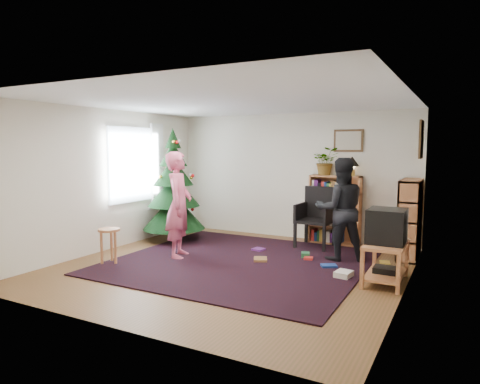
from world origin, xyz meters
The scene contains 23 objects.
floor centered at (0.00, 0.00, 0.00)m, with size 5.00×5.00×0.00m, color brown.
ceiling centered at (0.00, 0.00, 2.50)m, with size 5.00×5.00×0.00m, color white.
wall_back centered at (0.00, 2.50, 1.25)m, with size 5.00×0.02×2.50m, color silver.
wall_front centered at (0.00, -2.50, 1.25)m, with size 5.00×0.02×2.50m, color silver.
wall_left centered at (-2.50, 0.00, 1.25)m, with size 0.02×5.00×2.50m, color silver.
wall_right centered at (2.50, 0.00, 1.25)m, with size 0.02×5.00×2.50m, color silver.
rug centered at (0.00, 0.30, 0.01)m, with size 3.80×3.60×0.02m, color black.
window_pane centered at (-2.47, 0.60, 1.50)m, with size 0.04×1.20×1.40m, color silver.
curtain centered at (-2.43, 1.30, 1.50)m, with size 0.06×0.35×1.60m, color silver.
picture_back centered at (1.15, 2.48, 1.95)m, with size 0.55×0.03×0.42m.
picture_right centered at (2.48, 1.75, 1.95)m, with size 0.03×0.50×0.60m.
christmas_tree centered at (-1.91, 1.14, 0.92)m, with size 1.21×1.21×2.20m.
bookshelf_back centered at (0.96, 2.34, 0.66)m, with size 0.95×0.30×1.30m.
bookshelf_right centered at (2.34, 1.92, 0.66)m, with size 0.30×0.95×1.30m.
tv_stand centered at (2.22, 0.32, 0.33)m, with size 0.50×0.90×0.55m.
crt_tv centered at (2.22, 0.32, 0.78)m, with size 0.49×0.53×0.46m.
armchair centered at (0.74, 1.94, 0.60)m, with size 0.63×0.63×1.10m.
stool centered at (-1.77, -0.73, 0.44)m, with size 0.34×0.34×0.56m.
person_standing centered at (-1.05, 0.12, 0.88)m, with size 0.64×0.42×1.76m, color #D45475.
person_by_chair centered at (1.36, 1.19, 0.83)m, with size 0.81×0.63×1.66m, color black.
potted_plant centered at (0.76, 2.34, 1.56)m, with size 0.47×0.41×0.52m, color gray.
table_lamp centered at (1.26, 2.34, 1.54)m, with size 0.27×0.27×0.36m.
floor_clutter centered at (1.01, 0.81, 0.04)m, with size 2.32×1.16×0.08m.
Camera 1 is at (3.12, -5.59, 1.83)m, focal length 32.00 mm.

